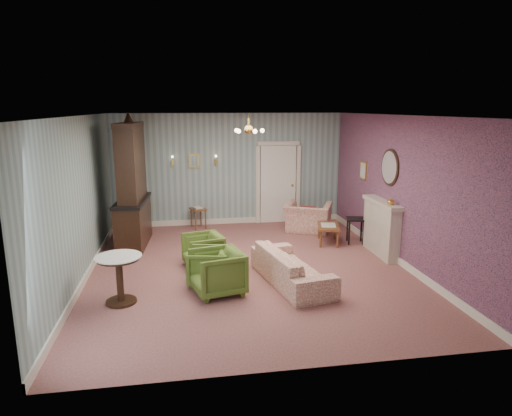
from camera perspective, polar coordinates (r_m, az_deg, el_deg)
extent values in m
plane|color=#985E58|center=(8.80, -0.87, -7.62)|extent=(7.00, 7.00, 0.00)
plane|color=white|center=(8.25, -0.94, 11.62)|extent=(7.00, 7.00, 0.00)
plane|color=gray|center=(11.83, -3.41, 4.88)|extent=(6.00, 0.00, 6.00)
plane|color=gray|center=(5.08, 4.96, -5.77)|extent=(6.00, 0.00, 6.00)
plane|color=gray|center=(8.51, -21.32, 0.95)|extent=(0.00, 7.00, 7.00)
plane|color=gray|center=(9.32, 17.67, 2.18)|extent=(0.00, 7.00, 7.00)
plane|color=#C16074|center=(9.31, 17.59, 2.18)|extent=(0.00, 7.00, 7.00)
imported|color=#516E26|center=(7.56, -4.92, -7.85)|extent=(0.91, 0.94, 0.81)
imported|color=#516E26|center=(8.00, -6.02, -7.10)|extent=(0.77, 0.80, 0.71)
imported|color=#516E26|center=(8.83, -6.72, -5.17)|extent=(0.80, 0.83, 0.72)
imported|color=#AB4945|center=(8.00, 4.54, -6.72)|extent=(0.98, 2.13, 0.80)
imported|color=#AB4945|center=(11.29, 6.63, -0.58)|extent=(1.29, 1.11, 0.96)
imported|color=gold|center=(9.29, 16.70, 0.85)|extent=(0.15, 0.15, 0.15)
cube|color=maroon|center=(11.13, 6.60, -0.76)|extent=(0.41, 0.28, 0.39)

